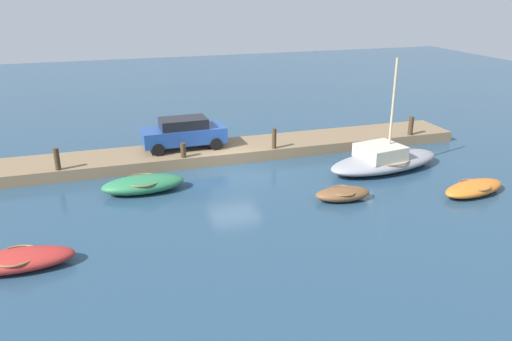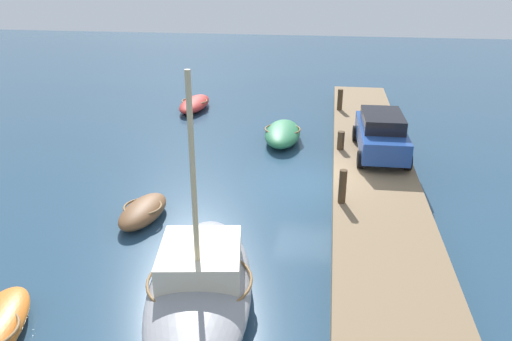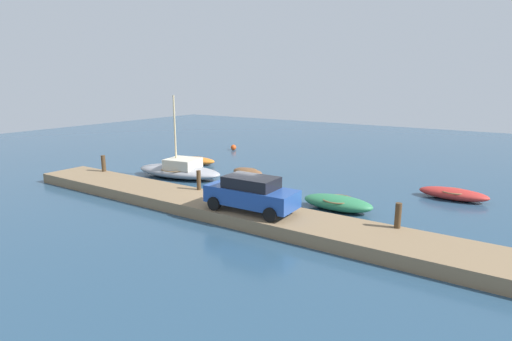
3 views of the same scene
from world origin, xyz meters
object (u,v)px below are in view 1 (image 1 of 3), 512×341
at_px(mooring_post_mid_east, 183,150).
at_px(sailboat_grey, 384,160).
at_px(rowboat_red, 17,260).
at_px(dinghy_brown, 343,194).
at_px(rowboat_orange, 474,188).
at_px(parked_car, 184,133).
at_px(mooring_post_west, 411,126).
at_px(rowboat_green, 143,184).
at_px(mooring_post_mid_west, 274,139).
at_px(mooring_post_east, 57,159).

bearing_deg(mooring_post_mid_east, sailboat_grey, 160.90).
distance_m(rowboat_red, dinghy_brown, 12.82).
bearing_deg(rowboat_orange, mooring_post_mid_east, -43.34).
relative_size(rowboat_orange, parked_car, 0.81).
distance_m(rowboat_orange, mooring_post_west, 7.47).
xyz_separation_m(rowboat_orange, mooring_post_west, (-1.53, -7.27, 0.82)).
relative_size(rowboat_green, sailboat_grey, 0.56).
xyz_separation_m(rowboat_red, mooring_post_west, (-20.06, -7.90, 0.79)).
bearing_deg(mooring_post_west, rowboat_orange, 78.09).
bearing_deg(mooring_post_mid_west, rowboat_orange, 133.09).
xyz_separation_m(mooring_post_west, mooring_post_east, (19.08, 0.00, -0.01)).
xyz_separation_m(mooring_post_mid_east, parked_car, (-0.32, -1.49, 0.48)).
bearing_deg(mooring_post_west, sailboat_grey, 41.74).
height_order(sailboat_grey, mooring_post_mid_east, sailboat_grey).
height_order(dinghy_brown, mooring_post_mid_east, mooring_post_mid_east).
height_order(dinghy_brown, mooring_post_west, mooring_post_west).
relative_size(rowboat_green, dinghy_brown, 1.46).
xyz_separation_m(rowboat_orange, mooring_post_mid_east, (11.63, -7.27, 0.65)).
bearing_deg(rowboat_green, dinghy_brown, 154.96).
height_order(rowboat_orange, mooring_post_mid_east, mooring_post_mid_east).
xyz_separation_m(dinghy_brown, mooring_post_west, (-7.37, -6.09, 0.81)).
relative_size(dinghy_brown, mooring_post_east, 2.39).
relative_size(rowboat_orange, mooring_post_mid_east, 4.77).
height_order(mooring_post_west, mooring_post_mid_east, mooring_post_west).
relative_size(rowboat_green, mooring_post_east, 3.48).
bearing_deg(mooring_post_east, rowboat_red, 82.94).
bearing_deg(mooring_post_east, sailboat_grey, 167.96).
distance_m(rowboat_red, rowboat_orange, 18.54).
xyz_separation_m(mooring_post_mid_west, parked_car, (4.51, -1.49, 0.31)).
bearing_deg(rowboat_red, rowboat_green, -129.97).
relative_size(mooring_post_west, mooring_post_mid_west, 0.99).
height_order(mooring_post_mid_west, mooring_post_mid_east, mooring_post_mid_west).
bearing_deg(dinghy_brown, rowboat_orange, 173.87).
bearing_deg(dinghy_brown, mooring_post_east, -22.12).
relative_size(rowboat_red, parked_car, 0.83).
relative_size(mooring_post_mid_west, mooring_post_east, 1.02).
xyz_separation_m(rowboat_red, parked_car, (-7.21, -9.38, 1.11)).
distance_m(sailboat_grey, dinghy_brown, 4.64).
bearing_deg(sailboat_grey, rowboat_green, -12.81).
xyz_separation_m(mooring_post_west, mooring_post_mid_west, (8.33, 0.00, 0.01)).
distance_m(sailboat_grey, rowboat_orange, 4.53).
height_order(rowboat_red, mooring_post_mid_west, mooring_post_mid_west).
xyz_separation_m(rowboat_red, sailboat_grey, (-16.38, -4.61, 0.21)).
height_order(sailboat_grey, mooring_post_east, sailboat_grey).
relative_size(sailboat_grey, mooring_post_mid_west, 6.13).
xyz_separation_m(sailboat_grey, mooring_post_mid_west, (4.65, -3.28, 0.59)).
bearing_deg(mooring_post_mid_west, mooring_post_mid_east, 0.00).
relative_size(sailboat_grey, mooring_post_mid_east, 8.94).
bearing_deg(rowboat_red, mooring_post_mid_east, -130.30).
xyz_separation_m(rowboat_orange, parked_car, (11.31, -8.76, 1.13)).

